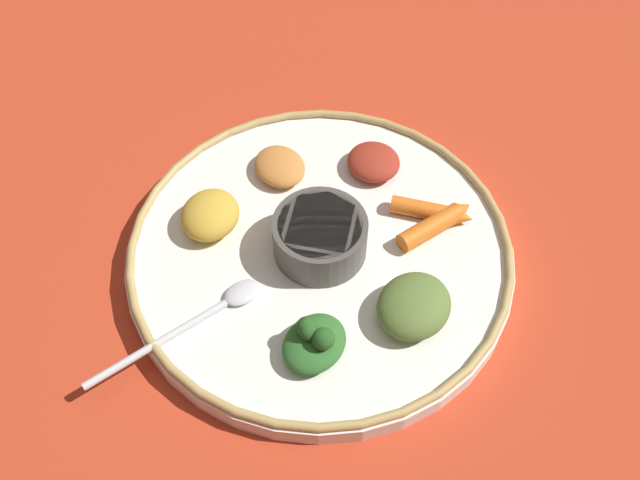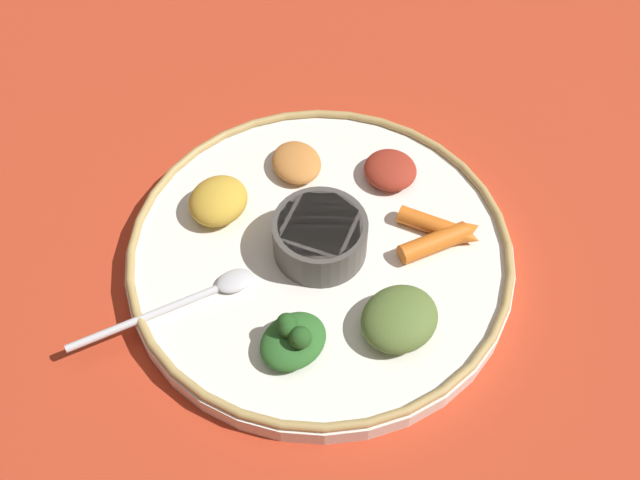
{
  "view_description": "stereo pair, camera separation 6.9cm",
  "coord_description": "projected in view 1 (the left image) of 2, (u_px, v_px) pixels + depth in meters",
  "views": [
    {
      "loc": [
        0.23,
        -0.33,
        0.59
      ],
      "look_at": [
        0.0,
        0.0,
        0.04
      ],
      "focal_mm": 42.15,
      "sensor_mm": 36.0,
      "label": 1
    },
    {
      "loc": [
        0.28,
        -0.29,
        0.59
      ],
      "look_at": [
        0.0,
        0.0,
        0.04
      ],
      "focal_mm": 42.15,
      "sensor_mm": 36.0,
      "label": 2
    }
  ],
  "objects": [
    {
      "name": "carrot_near_spoon",
      "position": [
        435.0,
        224.0,
        0.71
      ],
      "size": [
        0.05,
        0.08,
        0.02
      ],
      "color": "orange",
      "rests_on": "platter"
    },
    {
      "name": "ground_plane",
      "position": [
        320.0,
        261.0,
        0.72
      ],
      "size": [
        2.4,
        2.4,
        0.0
      ],
      "primitive_type": "plane",
      "color": "#B7381E"
    },
    {
      "name": "spoon",
      "position": [
        202.0,
        316.0,
        0.65
      ],
      "size": [
        0.07,
        0.17,
        0.01
      ],
      "color": "silver",
      "rests_on": "platter"
    },
    {
      "name": "carrot_outer",
      "position": [
        431.0,
        211.0,
        0.72
      ],
      "size": [
        0.08,
        0.04,
        0.02
      ],
      "color": "orange",
      "rests_on": "platter"
    },
    {
      "name": "platter_rim",
      "position": [
        320.0,
        248.0,
        0.7
      ],
      "size": [
        0.36,
        0.36,
        0.01
      ],
      "primitive_type": "torus",
      "color": "tan",
      "rests_on": "platter"
    },
    {
      "name": "mound_lentil_yellow",
      "position": [
        210.0,
        215.0,
        0.7
      ],
      "size": [
        0.07,
        0.07,
        0.03
      ],
      "primitive_type": "ellipsoid",
      "rotation": [
        0.0,
        0.0,
        1.82
      ],
      "color": "gold",
      "rests_on": "platter"
    },
    {
      "name": "mound_beet",
      "position": [
        374.0,
        162.0,
        0.75
      ],
      "size": [
        0.06,
        0.06,
        0.02
      ],
      "primitive_type": "ellipsoid",
      "rotation": [
        0.0,
        0.0,
        1.37
      ],
      "color": "maroon",
      "rests_on": "platter"
    },
    {
      "name": "mound_collards",
      "position": [
        414.0,
        306.0,
        0.65
      ],
      "size": [
        0.06,
        0.07,
        0.03
      ],
      "primitive_type": "ellipsoid",
      "rotation": [
        0.0,
        0.0,
        1.53
      ],
      "color": "#567033",
      "rests_on": "platter"
    },
    {
      "name": "platter",
      "position": [
        320.0,
        256.0,
        0.71
      ],
      "size": [
        0.36,
        0.36,
        0.02
      ],
      "primitive_type": "cylinder",
      "color": "white",
      "rests_on": "ground_plane"
    },
    {
      "name": "greens_pile",
      "position": [
        314.0,
        342.0,
        0.63
      ],
      "size": [
        0.05,
        0.06,
        0.04
      ],
      "color": "#2D6628",
      "rests_on": "platter"
    },
    {
      "name": "mound_squash",
      "position": [
        280.0,
        167.0,
        0.75
      ],
      "size": [
        0.07,
        0.07,
        0.02
      ],
      "primitive_type": "ellipsoid",
      "rotation": [
        0.0,
        0.0,
        2.73
      ],
      "color": "#C67A38",
      "rests_on": "platter"
    },
    {
      "name": "center_bowl",
      "position": [
        320.0,
        236.0,
        0.68
      ],
      "size": [
        0.09,
        0.09,
        0.04
      ],
      "color": "#4C4742",
      "rests_on": "platter"
    }
  ]
}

